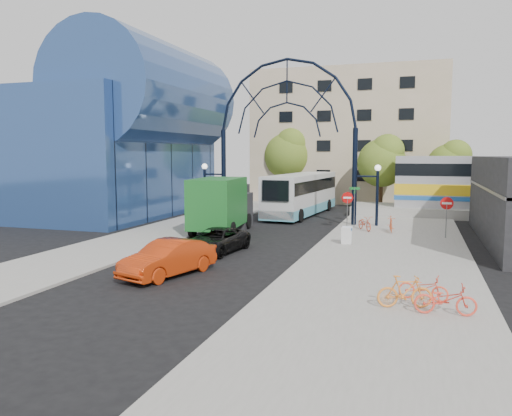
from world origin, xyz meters
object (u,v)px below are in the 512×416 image
(black_suv, at_px, (216,241))
(street_name_sign, at_px, (355,198))
(do_not_enter_sign, at_px, (447,207))
(city_bus, at_px, (301,194))
(tree_north_c, at_px, (451,164))
(stop_sign, at_px, (347,201))
(tree_north_b, at_px, (289,153))
(tree_north_a, at_px, (383,160))
(red_sedan, at_px, (168,258))
(sandwich_board, at_px, (347,233))
(gateway_arch, at_px, (287,107))
(green_truck, at_px, (222,205))
(bike_far_a, at_px, (423,288))
(bike_near_a, at_px, (365,223))
(bike_near_b, at_px, (391,224))
(bike_far_b, at_px, (405,292))
(bike_far_c, at_px, (445,299))

(black_suv, bearing_deg, street_name_sign, 67.12)
(do_not_enter_sign, bearing_deg, city_bus, 139.43)
(do_not_enter_sign, bearing_deg, tree_north_c, 86.42)
(stop_sign, bearing_deg, black_suv, -118.69)
(tree_north_b, bearing_deg, do_not_enter_sign, -53.26)
(tree_north_a, height_order, red_sedan, tree_north_a)
(street_name_sign, relative_size, city_bus, 0.22)
(sandwich_board, xyz_separation_m, tree_north_b, (-9.48, 23.95, 4.52))
(tree_north_b, height_order, tree_north_c, tree_north_b)
(gateway_arch, height_order, green_truck, gateway_arch)
(sandwich_board, height_order, tree_north_b, tree_north_b)
(red_sedan, distance_m, bike_far_a, 10.31)
(bike_near_a, height_order, bike_near_b, bike_near_b)
(tree_north_a, height_order, bike_far_b, tree_north_a)
(do_not_enter_sign, relative_size, city_bus, 0.19)
(bike_far_b, bearing_deg, bike_near_a, -5.53)
(gateway_arch, xyz_separation_m, stop_sign, (4.80, -2.00, -6.56))
(green_truck, bearing_deg, street_name_sign, 21.49)
(tree_north_c, bearing_deg, bike_far_b, -95.32)
(tree_north_a, bearing_deg, bike_near_b, -83.74)
(do_not_enter_sign, bearing_deg, street_name_sign, 155.84)
(bike_near_b, bearing_deg, city_bus, 126.93)
(stop_sign, height_order, do_not_enter_sign, stop_sign)
(bike_near_a, bearing_deg, green_truck, 168.12)
(black_suv, distance_m, bike_far_a, 11.95)
(stop_sign, height_order, black_suv, stop_sign)
(black_suv, bearing_deg, bike_near_a, 61.09)
(tree_north_b, bearing_deg, black_suv, -83.41)
(bike_far_a, relative_size, bike_far_b, 0.93)
(bike_far_c, bearing_deg, bike_far_a, 19.34)
(black_suv, bearing_deg, tree_north_b, 102.69)
(do_not_enter_sign, relative_size, tree_north_c, 0.38)
(bike_far_b, bearing_deg, tree_north_b, 4.50)
(do_not_enter_sign, height_order, green_truck, green_truck)
(bike_far_c, bearing_deg, sandwich_board, 17.25)
(sandwich_board, xyz_separation_m, green_truck, (-8.50, 2.45, 1.07))
(stop_sign, relative_size, bike_near_b, 1.48)
(tree_north_b, bearing_deg, sandwich_board, -68.41)
(tree_north_b, xyz_separation_m, red_sedan, (3.23, -33.15, -4.51))
(bike_far_a, bearing_deg, red_sedan, 95.98)
(street_name_sign, distance_m, bike_far_a, 17.31)
(do_not_enter_sign, bearing_deg, red_sedan, -131.36)
(bike_far_b, bearing_deg, bike_near_b, -11.15)
(stop_sign, bearing_deg, bike_near_b, -12.63)
(sandwich_board, xyz_separation_m, city_bus, (-5.70, 13.53, 1.07))
(street_name_sign, distance_m, bike_near_a, 2.02)
(gateway_arch, xyz_separation_m, bike_far_b, (9.04, -19.14, -7.89))
(bike_far_c, bearing_deg, do_not_enter_sign, -7.60)
(red_sedan, bearing_deg, bike_near_b, 76.23)
(tree_north_b, bearing_deg, bike_near_b, -58.03)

